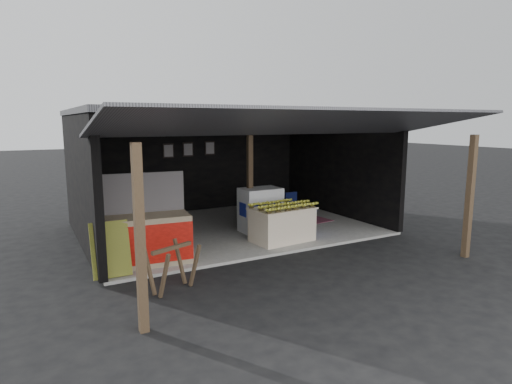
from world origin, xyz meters
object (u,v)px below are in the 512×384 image
plastic_chair (293,204)px  banana_table (282,224)px  white_crate (261,210)px  sawhorse (172,263)px  water_barrel (309,222)px  neighbor_stall (145,237)px

plastic_chair → banana_table: bearing=-131.1°
white_crate → sawhorse: size_ratio=1.23×
water_barrel → sawhorse: bearing=-155.7°
neighbor_stall → sawhorse: 1.45m
white_crate → plastic_chair: 1.43m
banana_table → sawhorse: (-3.06, -1.52, 0.04)m
plastic_chair → water_barrel: bearing=-106.9°
neighbor_stall → plastic_chair: 4.72m
white_crate → plastic_chair: size_ratio=1.38×
white_crate → plastic_chair: white_crate is taller
plastic_chair → neighbor_stall: bearing=-160.8°
sawhorse → banana_table: bearing=4.7°
banana_table → white_crate: (-0.01, 0.99, 0.15)m
banana_table → white_crate: white_crate is taller
sawhorse → water_barrel: bearing=2.5°
water_barrel → white_crate: bearing=143.3°
banana_table → white_crate: size_ratio=1.36×
plastic_chair → sawhorse: bearing=-145.7°
white_crate → sawhorse: bearing=-141.2°
banana_table → sawhorse: 3.42m
banana_table → sawhorse: bearing=-158.6°
water_barrel → plastic_chair: size_ratio=0.69×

